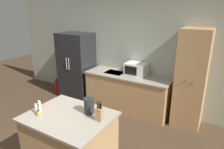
% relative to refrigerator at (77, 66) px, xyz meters
% --- Properties ---
extents(wall_back, '(7.20, 0.06, 2.60)m').
position_rel_refrigerator_xyz_m(wall_back, '(1.37, 0.35, 0.42)').
color(wall_back, '#9EA393').
rests_on(wall_back, ground_plane).
extents(refrigerator, '(0.85, 0.67, 1.75)m').
position_rel_refrigerator_xyz_m(refrigerator, '(0.00, 0.00, 0.00)').
color(refrigerator, black).
rests_on(refrigerator, ground_plane).
extents(back_counter, '(2.02, 0.68, 0.89)m').
position_rel_refrigerator_xyz_m(back_counter, '(1.52, 0.00, -0.43)').
color(back_counter, tan).
rests_on(back_counter, ground_plane).
extents(pantry_cabinet, '(0.56, 0.54, 2.01)m').
position_rel_refrigerator_xyz_m(pantry_cabinet, '(2.89, 0.07, 0.13)').
color(pantry_cabinet, tan).
rests_on(pantry_cabinet, ground_plane).
extents(kitchen_island, '(1.18, 0.93, 0.94)m').
position_rel_refrigerator_xyz_m(kitchen_island, '(1.67, -2.13, -0.41)').
color(kitchen_island, tan).
rests_on(kitchen_island, ground_plane).
extents(microwave, '(0.48, 0.38, 0.27)m').
position_rel_refrigerator_xyz_m(microwave, '(1.68, 0.12, 0.15)').
color(microwave, white).
rests_on(microwave, back_counter).
extents(knife_block, '(0.09, 0.06, 0.29)m').
position_rel_refrigerator_xyz_m(knife_block, '(2.11, -2.03, 0.16)').
color(knife_block, tan).
rests_on(knife_block, kitchen_island).
extents(spice_bottle_tall_dark, '(0.05, 0.05, 0.09)m').
position_rel_refrigerator_xyz_m(spice_bottle_tall_dark, '(1.16, -2.24, 0.10)').
color(spice_bottle_tall_dark, gold).
rests_on(spice_bottle_tall_dark, kitchen_island).
extents(spice_bottle_short_red, '(0.04, 0.04, 0.15)m').
position_rel_refrigerator_xyz_m(spice_bottle_short_red, '(1.24, -2.32, 0.13)').
color(spice_bottle_short_red, beige).
rests_on(spice_bottle_short_red, kitchen_island).
extents(spice_bottle_amber_oil, '(0.05, 0.05, 0.16)m').
position_rel_refrigerator_xyz_m(spice_bottle_amber_oil, '(1.23, -2.26, 0.14)').
color(spice_bottle_amber_oil, beige).
rests_on(spice_bottle_amber_oil, kitchen_island).
extents(spice_bottle_green_herb, '(0.04, 0.04, 0.09)m').
position_rel_refrigerator_xyz_m(spice_bottle_green_herb, '(1.32, -2.36, 0.10)').
color(spice_bottle_green_herb, gold).
rests_on(spice_bottle_green_herb, kitchen_island).
extents(kettle, '(0.14, 0.14, 0.25)m').
position_rel_refrigerator_xyz_m(kettle, '(1.88, -1.94, 0.18)').
color(kettle, '#232326').
rests_on(kettle, kitchen_island).
extents(fire_extinguisher, '(0.11, 0.11, 0.43)m').
position_rel_refrigerator_xyz_m(fire_extinguisher, '(-0.68, -0.13, -0.69)').
color(fire_extinguisher, red).
rests_on(fire_extinguisher, ground_plane).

